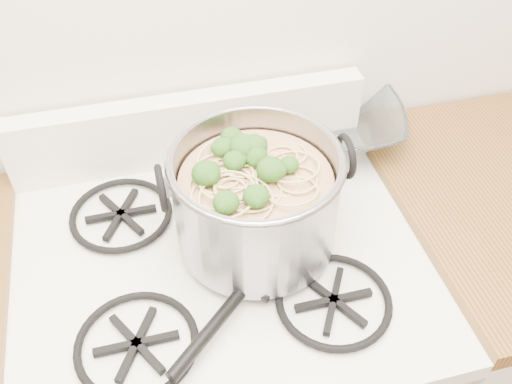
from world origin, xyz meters
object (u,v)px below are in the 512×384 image
at_px(stock_pot, 256,201).
at_px(glass_bowl, 337,128).
at_px(gas_range, 229,380).
at_px(spatula, 262,266).

height_order(stock_pot, glass_bowl, stock_pot).
relative_size(gas_range, stock_pot, 2.77).
relative_size(stock_pot, glass_bowl, 2.88).
height_order(gas_range, stock_pot, stock_pot).
distance_m(stock_pot, glass_bowl, 0.37).
relative_size(spatula, glass_bowl, 2.67).
relative_size(gas_range, glass_bowl, 7.97).
bearing_deg(stock_pot, glass_bowl, 45.23).
bearing_deg(glass_bowl, stock_pot, -134.77).
bearing_deg(spatula, stock_pot, 130.70).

